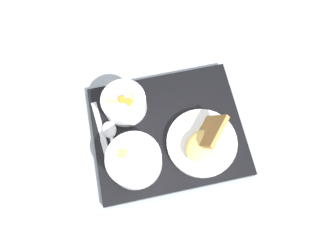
% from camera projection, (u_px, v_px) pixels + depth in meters
% --- Properties ---
extents(ground_plane, '(4.00, 4.00, 0.00)m').
position_uv_depth(ground_plane, '(168.00, 132.00, 0.82)').
color(ground_plane, '#99A3AD').
extents(serving_tray, '(0.43, 0.38, 0.02)m').
position_uv_depth(serving_tray, '(168.00, 131.00, 0.81)').
color(serving_tray, black).
rests_on(serving_tray, ground_plane).
extents(bowl_salad, '(0.12, 0.12, 0.06)m').
position_uv_depth(bowl_salad, '(124.00, 103.00, 0.79)').
color(bowl_salad, white).
rests_on(bowl_salad, serving_tray).
extents(bowl_soup, '(0.14, 0.14, 0.06)m').
position_uv_depth(bowl_soup, '(134.00, 160.00, 0.74)').
color(bowl_soup, white).
rests_on(bowl_soup, serving_tray).
extents(plate_main, '(0.18, 0.18, 0.08)m').
position_uv_depth(plate_main, '(202.00, 142.00, 0.77)').
color(plate_main, white).
rests_on(plate_main, serving_tray).
extents(knife, '(0.02, 0.18, 0.01)m').
position_uv_depth(knife, '(105.00, 144.00, 0.78)').
color(knife, silver).
rests_on(knife, serving_tray).
extents(spoon, '(0.04, 0.16, 0.01)m').
position_uv_depth(spoon, '(111.00, 137.00, 0.79)').
color(spoon, silver).
rests_on(spoon, serving_tray).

